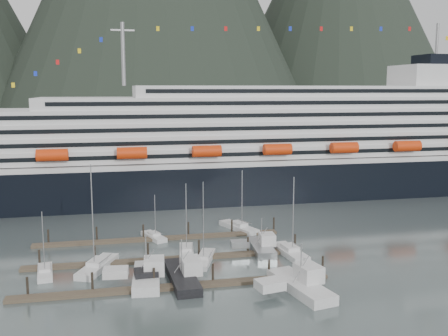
{
  "coord_description": "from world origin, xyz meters",
  "views": [
    {
      "loc": [
        -13.54,
        -84.58,
        29.61
      ],
      "look_at": [
        9.41,
        22.0,
        13.0
      ],
      "focal_mm": 42.0,
      "sensor_mm": 36.0,
      "label": 1
    }
  ],
  "objects_px": {
    "sailboat_h": "(290,253)",
    "trawler_c": "(181,275)",
    "sailboat_d": "(205,259)",
    "sailboat_g": "(239,228)",
    "cruise_ship": "(271,152)",
    "sailboat_c": "(187,252)",
    "trawler_e": "(261,247)",
    "sailboat_b": "(97,267)",
    "sailboat_f": "(154,237)",
    "trawler_d": "(300,285)",
    "trawler_b": "(145,276)",
    "sailboat_a": "(45,273)"
  },
  "relations": [
    {
      "from": "sailboat_h",
      "to": "trawler_c",
      "type": "distance_m",
      "value": 22.59
    },
    {
      "from": "sailboat_d",
      "to": "sailboat_g",
      "type": "bearing_deg",
      "value": -10.32
    },
    {
      "from": "sailboat_d",
      "to": "cruise_ship",
      "type": "bearing_deg",
      "value": -8.7
    },
    {
      "from": "sailboat_c",
      "to": "trawler_e",
      "type": "relative_size",
      "value": 1.25
    },
    {
      "from": "sailboat_b",
      "to": "sailboat_h",
      "type": "height_order",
      "value": "sailboat_b"
    },
    {
      "from": "trawler_c",
      "to": "trawler_e",
      "type": "bearing_deg",
      "value": -55.91
    },
    {
      "from": "sailboat_f",
      "to": "trawler_d",
      "type": "relative_size",
      "value": 0.67
    },
    {
      "from": "trawler_b",
      "to": "trawler_e",
      "type": "relative_size",
      "value": 1.16
    },
    {
      "from": "sailboat_b",
      "to": "sailboat_c",
      "type": "relative_size",
      "value": 1.35
    },
    {
      "from": "sailboat_d",
      "to": "trawler_b",
      "type": "xyz_separation_m",
      "value": [
        -10.58,
        -7.58,
        0.57
      ]
    },
    {
      "from": "sailboat_d",
      "to": "sailboat_f",
      "type": "xyz_separation_m",
      "value": [
        -7.43,
        15.93,
        -0.04
      ]
    },
    {
      "from": "trawler_c",
      "to": "sailboat_h",
      "type": "bearing_deg",
      "value": -69.42
    },
    {
      "from": "sailboat_f",
      "to": "sailboat_h",
      "type": "bearing_deg",
      "value": -144.85
    },
    {
      "from": "trawler_d",
      "to": "sailboat_a",
      "type": "bearing_deg",
      "value": 56.79
    },
    {
      "from": "sailboat_c",
      "to": "sailboat_b",
      "type": "bearing_deg",
      "value": 114.7
    },
    {
      "from": "trawler_d",
      "to": "trawler_c",
      "type": "bearing_deg",
      "value": 53.44
    },
    {
      "from": "cruise_ship",
      "to": "sailboat_d",
      "type": "relative_size",
      "value": 14.39
    },
    {
      "from": "sailboat_f",
      "to": "sailboat_g",
      "type": "distance_m",
      "value": 18.41
    },
    {
      "from": "sailboat_g",
      "to": "trawler_c",
      "type": "xyz_separation_m",
      "value": [
        -15.94,
        -27.21,
        0.51
      ]
    },
    {
      "from": "cruise_ship",
      "to": "sailboat_a",
      "type": "relative_size",
      "value": 19.17
    },
    {
      "from": "sailboat_c",
      "to": "trawler_d",
      "type": "xyz_separation_m",
      "value": [
        13.84,
        -20.79,
        0.57
      ]
    },
    {
      "from": "sailboat_b",
      "to": "trawler_e",
      "type": "height_order",
      "value": "sailboat_b"
    },
    {
      "from": "sailboat_a",
      "to": "trawler_b",
      "type": "xyz_separation_m",
      "value": [
        15.56,
        -6.54,
        0.59
      ]
    },
    {
      "from": "sailboat_d",
      "to": "sailboat_g",
      "type": "height_order",
      "value": "sailboat_d"
    },
    {
      "from": "sailboat_h",
      "to": "sailboat_c",
      "type": "bearing_deg",
      "value": 70.37
    },
    {
      "from": "sailboat_b",
      "to": "trawler_b",
      "type": "height_order",
      "value": "sailboat_b"
    },
    {
      "from": "sailboat_a",
      "to": "trawler_d",
      "type": "xyz_separation_m",
      "value": [
        37.52,
        -15.03,
        0.6
      ]
    },
    {
      "from": "cruise_ship",
      "to": "sailboat_a",
      "type": "bearing_deg",
      "value": -134.88
    },
    {
      "from": "sailboat_b",
      "to": "trawler_e",
      "type": "bearing_deg",
      "value": -59.79
    },
    {
      "from": "sailboat_a",
      "to": "trawler_b",
      "type": "height_order",
      "value": "sailboat_a"
    },
    {
      "from": "cruise_ship",
      "to": "sailboat_b",
      "type": "xyz_separation_m",
      "value": [
        -46.55,
        -54.06,
        -11.57
      ]
    },
    {
      "from": "cruise_ship",
      "to": "sailboat_c",
      "type": "distance_m",
      "value": 59.3
    },
    {
      "from": "trawler_e",
      "to": "sailboat_b",
      "type": "bearing_deg",
      "value": 101.68
    },
    {
      "from": "sailboat_d",
      "to": "trawler_b",
      "type": "height_order",
      "value": "sailboat_d"
    },
    {
      "from": "sailboat_d",
      "to": "trawler_e",
      "type": "distance_m",
      "value": 11.71
    },
    {
      "from": "sailboat_a",
      "to": "sailboat_d",
      "type": "height_order",
      "value": "sailboat_d"
    },
    {
      "from": "sailboat_g",
      "to": "trawler_b",
      "type": "distance_m",
      "value": 34.02
    },
    {
      "from": "sailboat_c",
      "to": "trawler_e",
      "type": "height_order",
      "value": "sailboat_c"
    },
    {
      "from": "sailboat_g",
      "to": "trawler_c",
      "type": "bearing_deg",
      "value": 127.76
    },
    {
      "from": "trawler_c",
      "to": "trawler_d",
      "type": "distance_m",
      "value": 18.33
    },
    {
      "from": "sailboat_d",
      "to": "sailboat_f",
      "type": "height_order",
      "value": "sailboat_d"
    },
    {
      "from": "sailboat_f",
      "to": "trawler_e",
      "type": "bearing_deg",
      "value": -144.46
    },
    {
      "from": "sailboat_a",
      "to": "sailboat_c",
      "type": "relative_size",
      "value": 0.81
    },
    {
      "from": "sailboat_a",
      "to": "sailboat_c",
      "type": "xyz_separation_m",
      "value": [
        23.68,
        5.76,
        0.03
      ]
    },
    {
      "from": "trawler_c",
      "to": "sailboat_a",
      "type": "bearing_deg",
      "value": 68.88
    },
    {
      "from": "sailboat_g",
      "to": "trawler_b",
      "type": "xyz_separation_m",
      "value": [
        -21.32,
        -26.51,
        0.56
      ]
    },
    {
      "from": "sailboat_b",
      "to": "trawler_c",
      "type": "bearing_deg",
      "value": -99.66
    },
    {
      "from": "trawler_c",
      "to": "trawler_e",
      "type": "relative_size",
      "value": 1.35
    },
    {
      "from": "sailboat_b",
      "to": "trawler_c",
      "type": "height_order",
      "value": "sailboat_b"
    },
    {
      "from": "sailboat_f",
      "to": "sailboat_a",
      "type": "bearing_deg",
      "value": 111.3
    }
  ]
}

